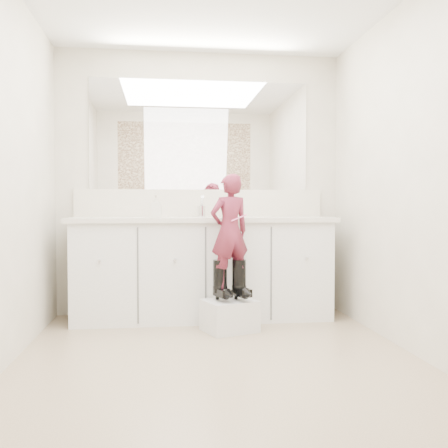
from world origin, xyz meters
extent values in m
plane|color=#807353|center=(0.00, 0.00, 0.00)|extent=(3.00, 3.00, 0.00)
plane|color=#BCB3A0|center=(0.00, 1.50, 1.20)|extent=(2.60, 0.00, 2.60)
plane|color=#BCB3A0|center=(0.00, -1.50, 1.20)|extent=(2.60, 0.00, 2.60)
plane|color=#BCB3A0|center=(-1.30, 0.00, 1.20)|extent=(0.00, 3.00, 3.00)
plane|color=#BCB3A0|center=(1.30, 0.00, 1.20)|extent=(0.00, 3.00, 3.00)
cube|color=silver|center=(0.00, 1.23, 0.42)|extent=(2.20, 0.55, 0.85)
cube|color=beige|center=(0.00, 1.21, 0.87)|extent=(2.28, 0.58, 0.04)
cube|color=beige|center=(0.00, 1.49, 1.02)|extent=(2.28, 0.03, 0.25)
cube|color=white|center=(0.00, 1.49, 1.64)|extent=(2.00, 0.02, 1.00)
cube|color=#472819|center=(0.00, -1.49, 1.65)|extent=(2.00, 0.01, 1.20)
cylinder|color=silver|center=(0.00, 1.38, 0.94)|extent=(0.08, 0.08, 0.10)
imported|color=beige|center=(0.18, 1.27, 0.94)|extent=(0.13, 0.13, 0.10)
imported|color=beige|center=(-0.40, 1.15, 0.99)|extent=(0.09, 0.10, 0.20)
cube|color=silver|center=(0.17, 0.75, 0.12)|extent=(0.47, 0.43, 0.25)
imported|color=#A5324B|center=(0.17, 0.75, 0.79)|extent=(0.38, 0.31, 0.89)
cylinder|color=pink|center=(0.24, 0.72, 0.90)|extent=(0.13, 0.06, 0.06)
camera|label=1|loc=(-0.36, -3.12, 0.98)|focal=40.00mm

